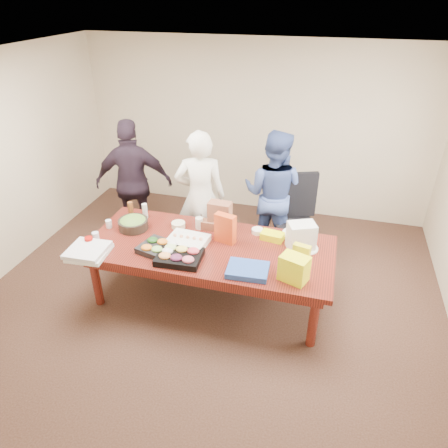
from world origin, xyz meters
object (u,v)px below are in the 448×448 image
(conference_table, at_px, (210,272))
(office_chair, at_px, (295,223))
(person_center, at_px, (200,197))
(person_right, at_px, (273,194))
(salad_bowl, at_px, (133,224))
(sheet_cake, at_px, (188,241))

(conference_table, bearing_deg, office_chair, 51.63)
(office_chair, relative_size, person_center, 0.64)
(person_center, bearing_deg, person_right, -171.71)
(person_center, height_order, salad_bowl, person_center)
(sheet_cake, bearing_deg, person_center, 103.58)
(person_center, distance_m, salad_bowl, 0.96)
(conference_table, bearing_deg, person_right, 67.78)
(office_chair, xyz_separation_m, sheet_cake, (-1.10, -1.10, 0.21))
(person_center, xyz_separation_m, person_right, (0.90, 0.41, -0.02))
(person_center, bearing_deg, salad_bowl, 33.45)
(person_right, relative_size, salad_bowl, 4.89)
(office_chair, relative_size, sheet_cake, 2.60)
(conference_table, distance_m, person_right, 1.46)
(conference_table, bearing_deg, salad_bowl, 172.62)
(salad_bowl, bearing_deg, sheet_cake, -11.35)
(sheet_cake, distance_m, salad_bowl, 0.77)
(person_right, relative_size, sheet_cake, 3.95)
(sheet_cake, relative_size, salad_bowl, 1.24)
(conference_table, xyz_separation_m, person_center, (-0.38, 0.86, 0.53))
(person_center, relative_size, person_right, 1.03)
(office_chair, xyz_separation_m, salad_bowl, (-1.85, -0.95, 0.23))
(person_right, xyz_separation_m, salad_bowl, (-1.52, -1.14, -0.07))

